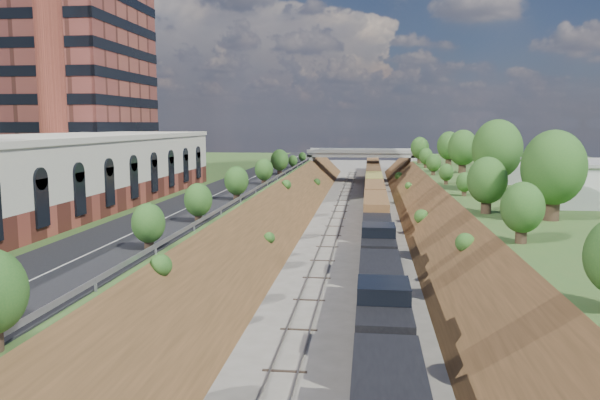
{
  "coord_description": "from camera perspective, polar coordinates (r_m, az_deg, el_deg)",
  "views": [
    {
      "loc": [
        1.7,
        -10.74,
        13.11
      ],
      "look_at": [
        -4.66,
        43.05,
        6.0
      ],
      "focal_mm": 35.0,
      "sensor_mm": 36.0,
      "label": 1
    }
  ],
  "objects": [
    {
      "name": "rail_left_track",
      "position": [
        72.06,
        3.22,
        -2.94
      ],
      "size": [
        1.58,
        180.0,
        0.18
      ],
      "primitive_type": "cube",
      "color": "gray",
      "rests_on": "ground"
    },
    {
      "name": "road",
      "position": [
        73.25,
        -6.88,
        1.11
      ],
      "size": [
        8.0,
        180.0,
        0.1
      ],
      "primitive_type": "cube",
      "color": "black",
      "rests_on": "platform_left"
    },
    {
      "name": "tree_left_crest",
      "position": [
        34.12,
        -16.72,
        -3.09
      ],
      "size": [
        2.45,
        2.45,
        3.55
      ],
      "color": "#473323",
      "rests_on": "platform_left"
    },
    {
      "name": "platform_left",
      "position": [
        79.51,
        -19.21,
        -0.61
      ],
      "size": [
        44.0,
        180.0,
        5.0
      ],
      "primitive_type": "cube",
      "color": "#395F27",
      "rests_on": "ground"
    },
    {
      "name": "white_building_far",
      "position": [
        87.6,
        20.82,
        2.86
      ],
      "size": [
        8.0,
        10.0,
        3.6
      ],
      "primitive_type": "cube",
      "color": "silver",
      "rests_on": "platform_right"
    },
    {
      "name": "overpass",
      "position": [
        133.0,
        6.01,
        3.91
      ],
      "size": [
        24.5,
        8.3,
        7.4
      ],
      "color": "gray",
      "rests_on": "ground"
    },
    {
      "name": "guardrail",
      "position": [
        72.15,
        -3.76,
        1.45
      ],
      "size": [
        0.1,
        171.0,
        0.7
      ],
      "color": "#99999E",
      "rests_on": "platform_left"
    },
    {
      "name": "commercial_building",
      "position": [
        57.26,
        -24.55,
        2.19
      ],
      "size": [
        14.3,
        62.3,
        7.0
      ],
      "color": "brown",
      "rests_on": "platform_left"
    },
    {
      "name": "embankment_left",
      "position": [
        73.06,
        -3.38,
        -2.87
      ],
      "size": [
        10.0,
        180.0,
        10.0
      ],
      "primitive_type": "cube",
      "rotation": [
        0.0,
        0.79,
        0.0
      ],
      "color": "brown",
      "rests_on": "ground"
    },
    {
      "name": "tree_right_large",
      "position": [
        53.13,
        23.49,
        2.84
      ],
      "size": [
        5.25,
        5.25,
        7.61
      ],
      "color": "#473323",
      "rests_on": "platform_right"
    },
    {
      "name": "embankment_right",
      "position": [
        72.54,
        14.02,
        -3.16
      ],
      "size": [
        10.0,
        180.0,
        10.0
      ],
      "primitive_type": "cube",
      "rotation": [
        0.0,
        0.79,
        0.0
      ],
      "color": "brown",
      "rests_on": "ground"
    },
    {
      "name": "smokestack",
      "position": [
        77.57,
        -23.35,
        15.7
      ],
      "size": [
        3.2,
        3.2,
        40.0
      ],
      "primitive_type": "cylinder",
      "color": "brown",
      "rests_on": "platform_left"
    },
    {
      "name": "freight_train",
      "position": [
        93.52,
        7.25,
        0.91
      ],
      "size": [
        2.88,
        162.67,
        4.55
      ],
      "color": "black",
      "rests_on": "ground"
    },
    {
      "name": "white_building_near",
      "position": [
        66.7,
        25.8,
        1.48
      ],
      "size": [
        9.0,
        12.0,
        4.0
      ],
      "primitive_type": "cube",
      "color": "silver",
      "rests_on": "platform_right"
    },
    {
      "name": "rail_right_track",
      "position": [
        71.93,
        7.36,
        -3.01
      ],
      "size": [
        1.58,
        180.0,
        0.18
      ],
      "primitive_type": "cube",
      "color": "gray",
      "rests_on": "ground"
    }
  ]
}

